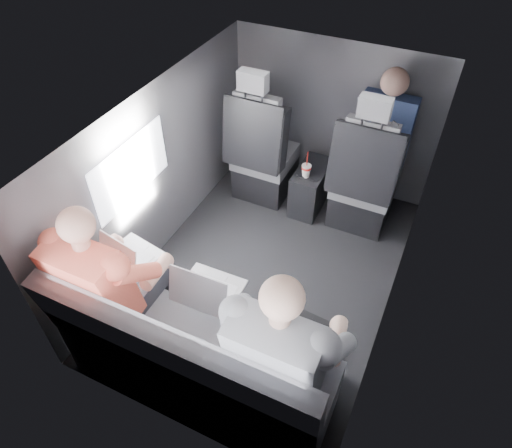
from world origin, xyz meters
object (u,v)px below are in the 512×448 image
at_px(rear_bench, 195,363).
at_px(laptop_black, 295,331).
at_px(laptop_silver, 207,288).
at_px(front_seat_right, 363,186).
at_px(passenger_rear_left, 113,281).
at_px(soda_cup, 306,170).
at_px(passenger_front_right, 384,133).
at_px(front_seat_left, 262,158).
at_px(passenger_rear_right, 286,350).
at_px(center_console, 311,187).
at_px(laptop_white, 129,254).

xyz_separation_m(rear_bench, laptop_black, (0.50, 0.24, 0.33)).
xyz_separation_m(rear_bench, laptop_silver, (-0.06, 0.29, 0.33)).
relative_size(front_seat_right, laptop_silver, 3.53).
bearing_deg(laptop_silver, passenger_rear_left, -159.56).
height_order(front_seat_right, soda_cup, front_seat_right).
bearing_deg(passenger_rear_left, passenger_front_right, 62.87).
bearing_deg(front_seat_left, passenger_rear_left, -93.94).
distance_m(passenger_rear_left, passenger_rear_right, 1.08).
xyz_separation_m(laptop_silver, passenger_rear_left, (-0.52, -0.19, 0.01)).
bearing_deg(front_seat_left, center_console, 5.07).
relative_size(front_seat_left, laptop_silver, 3.53).
distance_m(rear_bench, passenger_front_right, 2.26).
bearing_deg(rear_bench, front_seat_right, 76.69).
height_order(laptop_silver, passenger_rear_right, passenger_rear_right).
height_order(laptop_white, laptop_silver, laptop_silver).
bearing_deg(soda_cup, laptop_black, -71.84).
bearing_deg(passenger_rear_left, laptop_black, 7.46).
distance_m(front_seat_left, laptop_white, 1.61).
height_order(front_seat_left, laptop_silver, front_seat_left).
bearing_deg(laptop_black, front_seat_right, 91.85).
bearing_deg(front_seat_right, soda_cup, -170.31).
bearing_deg(rear_bench, passenger_rear_right, 10.45).
xyz_separation_m(front_seat_left, passenger_rear_left, (-0.12, -1.81, 0.25)).
height_order(laptop_black, passenger_rear_right, passenger_rear_right).
distance_m(soda_cup, passenger_rear_right, 1.82).
height_order(soda_cup, passenger_rear_left, passenger_rear_left).
height_order(front_seat_left, rear_bench, front_seat_left).
xyz_separation_m(front_seat_right, soda_cup, (-0.47, -0.08, 0.06)).
relative_size(front_seat_right, passenger_rear_left, 0.99).
bearing_deg(passenger_front_right, laptop_white, -121.17).
xyz_separation_m(center_console, passenger_rear_right, (0.51, -1.85, 0.46)).
height_order(front_seat_left, laptop_black, front_seat_left).
height_order(passenger_rear_left, passenger_front_right, passenger_front_right).
distance_m(front_seat_left, passenger_rear_right, 2.06).
relative_size(laptop_white, laptop_black, 0.95).
bearing_deg(laptop_silver, soda_cup, 88.46).
bearing_deg(rear_bench, passenger_front_right, 77.37).
bearing_deg(front_seat_right, passenger_rear_right, -88.11).
distance_m(center_console, laptop_white, 1.80).
distance_m(front_seat_right, laptop_white, 1.93).
xyz_separation_m(soda_cup, passenger_front_right, (0.50, 0.34, 0.30)).
distance_m(laptop_silver, passenger_front_right, 1.95).
bearing_deg(front_seat_right, front_seat_left, 180.00).
height_order(laptop_silver, passenger_front_right, passenger_front_right).
distance_m(passenger_rear_left, passenger_front_right, 2.32).
distance_m(front_seat_right, rear_bench, 1.96).
height_order(front_seat_left, laptop_white, front_seat_left).
bearing_deg(front_seat_left, laptop_white, -96.51).
xyz_separation_m(center_console, rear_bench, (-0.00, -1.94, 0.11)).
relative_size(front_seat_right, center_console, 2.64).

